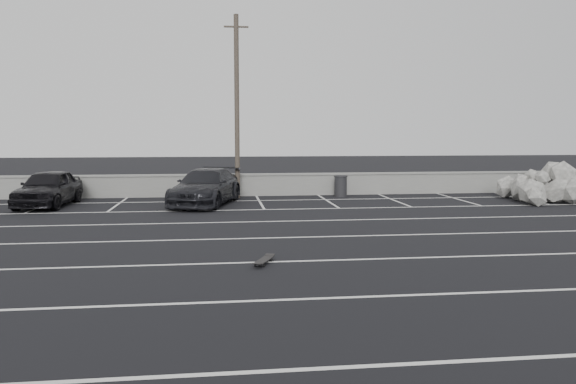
{
  "coord_description": "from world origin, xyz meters",
  "views": [
    {
      "loc": [
        -0.77,
        -12.75,
        2.98
      ],
      "look_at": [
        1.56,
        6.01,
        1.0
      ],
      "focal_mm": 35.0,
      "sensor_mm": 36.0,
      "label": 1
    }
  ],
  "objects": [
    {
      "name": "ground",
      "position": [
        0.0,
        0.0,
        0.0
      ],
      "size": [
        120.0,
        120.0,
        0.0
      ],
      "primitive_type": "plane",
      "color": "black",
      "rests_on": "ground"
    },
    {
      "name": "seawall",
      "position": [
        0.0,
        14.0,
        0.55
      ],
      "size": [
        50.0,
        0.45,
        1.06
      ],
      "color": "gray",
      "rests_on": "ground"
    },
    {
      "name": "stall_lines",
      "position": [
        -0.08,
        4.41,
        0.0
      ],
      "size": [
        36.0,
        20.05,
        0.01
      ],
      "color": "silver",
      "rests_on": "ground"
    },
    {
      "name": "car_left",
      "position": [
        -7.71,
        11.16,
        0.76
      ],
      "size": [
        2.07,
        4.54,
        1.51
      ],
      "primitive_type": "imported",
      "rotation": [
        0.0,
        0.0,
        -0.06
      ],
      "color": "black",
      "rests_on": "ground"
    },
    {
      "name": "car_right",
      "position": [
        -1.32,
        10.9,
        0.75
      ],
      "size": [
        3.41,
        5.52,
        1.49
      ],
      "primitive_type": "imported",
      "rotation": [
        0.0,
        0.0,
        -0.28
      ],
      "color": "black",
      "rests_on": "ground"
    },
    {
      "name": "utility_pole",
      "position": [
        0.1,
        13.2,
        4.21
      ],
      "size": [
        1.11,
        0.22,
        8.31
      ],
      "color": "#4C4238",
      "rests_on": "ground"
    },
    {
      "name": "trash_bin",
      "position": [
        4.94,
        13.1,
        0.5
      ],
      "size": [
        0.67,
        0.67,
        0.99
      ],
      "rotation": [
        0.0,
        0.0,
        0.03
      ],
      "color": "black",
      "rests_on": "ground"
    },
    {
      "name": "riprap_pile",
      "position": [
        14.26,
        10.28,
        0.49
      ],
      "size": [
        5.58,
        4.07,
        1.32
      ],
      "color": "#A9A69E",
      "rests_on": "ground"
    },
    {
      "name": "skateboard",
      "position": [
        0.23,
        -0.18,
        0.08
      ],
      "size": [
        0.54,
        0.88,
        0.1
      ],
      "rotation": [
        0.0,
        0.0,
        -0.4
      ],
      "color": "black",
      "rests_on": "ground"
    }
  ]
}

